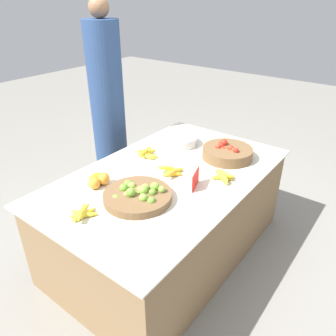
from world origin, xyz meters
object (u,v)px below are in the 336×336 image
object	(u,v)px
metal_bowl	(179,140)
vendor_person	(108,113)
lime_bowl	(138,195)
price_sign	(195,179)
tomato_basket	(227,152)

from	to	relation	value
metal_bowl	vendor_person	size ratio (longest dim) A/B	0.17
lime_bowl	price_sign	bearing A→B (deg)	-30.90
metal_bowl	lime_bowl	bearing A→B (deg)	-161.17
lime_bowl	tomato_basket	world-z (taller)	tomato_basket
price_sign	vendor_person	xyz separation A→B (m)	(0.36, 1.15, 0.10)
vendor_person	lime_bowl	bearing A→B (deg)	-125.67
tomato_basket	vendor_person	bearing A→B (deg)	96.45
lime_bowl	metal_bowl	distance (m)	0.84
lime_bowl	tomato_basket	size ratio (longest dim) A/B	1.11
price_sign	metal_bowl	bearing A→B (deg)	26.42
lime_bowl	price_sign	distance (m)	0.38
metal_bowl	price_sign	size ratio (longest dim) A/B	2.01
price_sign	vendor_person	distance (m)	1.21
metal_bowl	vendor_person	world-z (taller)	vendor_person
tomato_basket	vendor_person	size ratio (longest dim) A/B	0.21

